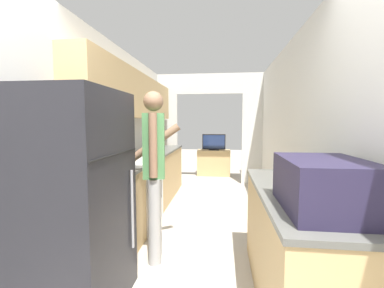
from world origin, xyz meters
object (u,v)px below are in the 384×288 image
(refrigerator, at_px, (70,202))
(knife, at_px, (145,153))
(suitcase, at_px, (323,185))
(book_stack, at_px, (303,185))
(person, at_px, (154,170))
(tv_cabinet, at_px, (214,163))
(range_oven, at_px, (134,192))
(television, at_px, (214,142))

(refrigerator, distance_m, knife, 2.24)
(suitcase, bearing_deg, book_stack, 85.92)
(person, xyz_separation_m, book_stack, (1.30, -0.45, 0.00))
(person, xyz_separation_m, tv_cabinet, (0.45, 4.28, -0.59))
(range_oven, xyz_separation_m, person, (0.51, -0.82, 0.47))
(tv_cabinet, xyz_separation_m, knife, (-1.01, -2.79, 0.57))
(television, bearing_deg, refrigerator, -100.26)
(suitcase, distance_m, tv_cabinet, 5.33)
(television, bearing_deg, knife, -110.26)
(range_oven, xyz_separation_m, tv_cabinet, (0.97, 3.46, -0.12))
(television, xyz_separation_m, knife, (-1.01, -2.74, 0.03))
(suitcase, distance_m, knife, 3.04)
(tv_cabinet, bearing_deg, knife, -109.98)
(book_stack, xyz_separation_m, television, (-0.85, 4.69, -0.05))
(range_oven, relative_size, person, 0.61)
(refrigerator, xyz_separation_m, person, (0.45, 0.74, 0.10))
(range_oven, xyz_separation_m, book_stack, (1.81, -1.27, 0.47))
(book_stack, relative_size, knife, 1.03)
(television, relative_size, knife, 2.10)
(range_oven, bearing_deg, knife, 94.06)
(book_stack, relative_size, television, 0.49)
(tv_cabinet, bearing_deg, television, -90.00)
(person, relative_size, suitcase, 2.62)
(suitcase, relative_size, tv_cabinet, 0.76)
(refrigerator, distance_m, television, 5.06)
(person, distance_m, knife, 1.59)
(person, bearing_deg, knife, 8.70)
(knife, bearing_deg, book_stack, -10.69)
(television, bearing_deg, person, -96.12)
(person, xyz_separation_m, television, (0.45, 4.24, -0.05))
(person, bearing_deg, suitcase, -138.55)
(refrigerator, height_order, book_stack, refrigerator)
(refrigerator, bearing_deg, book_stack, 9.49)
(book_stack, bearing_deg, television, 100.23)
(range_oven, distance_m, person, 1.07)
(book_stack, xyz_separation_m, knife, (-1.86, 1.94, -0.02))
(suitcase, distance_m, book_stack, 0.51)
(tv_cabinet, distance_m, television, 0.54)
(person, height_order, television, person)
(refrigerator, distance_m, book_stack, 1.77)
(range_oven, height_order, suitcase, suitcase)
(person, xyz_separation_m, suitcase, (1.26, -0.94, 0.13))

